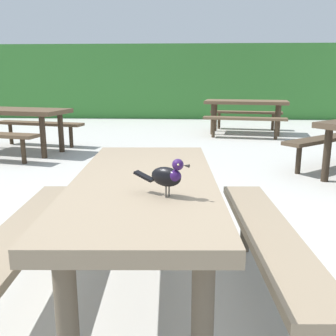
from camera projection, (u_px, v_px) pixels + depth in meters
ground_plane at (191, 322)px, 2.05m from camera, size 60.00×60.00×0.00m
hedge_wall at (191, 82)px, 12.23m from camera, size 28.00×1.78×2.18m
picnic_table_foreground at (145, 209)px, 2.14m from camera, size 1.77×1.84×0.74m
bird_grackle at (168, 175)px, 1.74m from camera, size 0.27×0.16×0.18m
picnic_table_mid_right at (246, 109)px, 8.58m from camera, size 1.95×1.93×0.74m
picnic_table_far_centre at (14, 120)px, 6.44m from camera, size 2.03×2.01×0.74m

